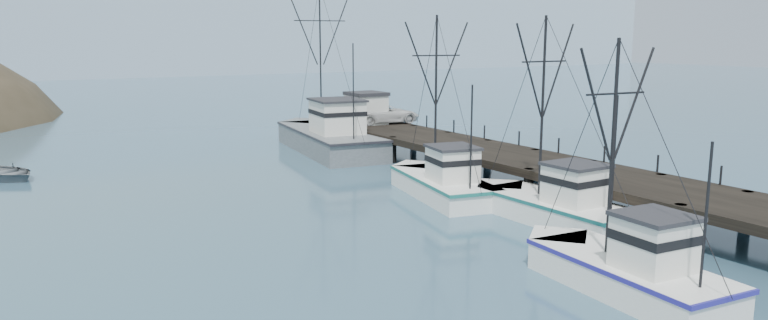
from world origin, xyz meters
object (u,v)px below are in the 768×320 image
Objects in this scene: trawler_mid at (623,269)px; trawler_far at (441,183)px; pier_shed at (366,108)px; pickup_truck at (386,114)px; motorboat at (3,179)px; pier at (506,157)px; trawler_near at (552,205)px; work_vessel at (328,137)px.

trawler_far is at bearing 78.60° from trawler_mid.
pier_shed is 1.85m from pickup_truck.
motorboat is at bearing 118.36° from trawler_mid.
trawler_far is (-5.96, -1.04, -0.87)m from pier.
trawler_mid is at bearing -119.55° from trawler_near.
trawler_near is 1.82× the size of pickup_truck.
work_vessel is at bearing -173.04° from pier_shed.
pier is at bearing -62.36° from motorboat.
trawler_near is 3.43× the size of pier_shed.
trawler_mid is 0.88× the size of trawler_far.
motorboat is (-28.62, 18.49, -1.69)m from pier.
pier is 18.06m from work_vessel.
trawler_mid is 0.57× the size of work_vessel.
trawler_mid is 35.23m from work_vessel.
pier is at bearing -75.86° from work_vessel.
pickup_truck is 1.03× the size of motorboat.
pickup_truck is at bearing 68.62° from trawler_far.
pickup_truck is (1.29, 17.48, 1.15)m from pier.
trawler_near is 1.11× the size of trawler_mid.
trawler_far reaches higher than trawler_near.
trawler_near is 7.82m from trawler_far.
trawler_near is 26.20m from work_vessel.
pickup_truck is (5.62, 26.16, 2.02)m from trawler_near.
pier_shed is at bearing 81.61° from trawler_near.
trawler_near reaches higher than motorboat.
trawler_near is at bearing -98.39° from pier_shed.
pier_shed is at bearing 91.24° from pier.
pier_shed reaches higher than pier.
motorboat is at bearing 131.79° from trawler_near.
pier_shed reaches higher than motorboat.
pickup_truck is at bearing -31.43° from motorboat.
trawler_near is 26.84m from pickup_truck.
work_vessel reaches higher than trawler_near.
trawler_near is (-4.33, -8.69, -0.87)m from pier.
motorboat is at bearing 147.14° from pier.
trawler_far is 29.92m from motorboat.
pier is 34.11m from motorboat.
pickup_truck is (10.55, 34.86, 2.02)m from trawler_mid.
trawler_far is at bearing -170.10° from pier.
pier_shed is (4.02, 0.49, 2.19)m from work_vessel.
trawler_near is 36.46m from motorboat.
pier is 3.94× the size of trawler_far.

